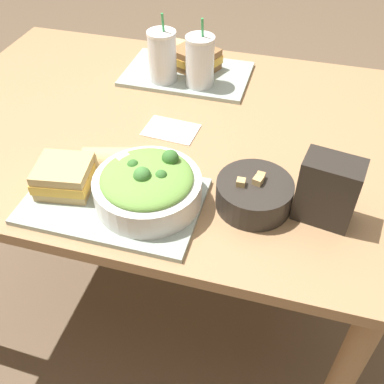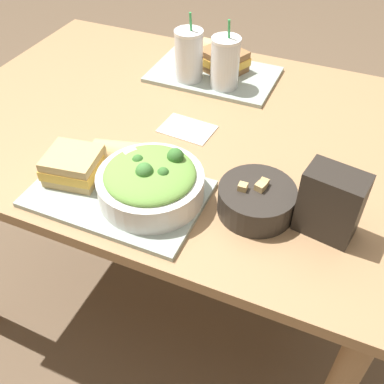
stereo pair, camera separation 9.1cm
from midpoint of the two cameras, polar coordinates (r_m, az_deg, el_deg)
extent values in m
plane|color=brown|center=(1.79, -4.69, -12.31)|extent=(12.00, 12.00, 0.00)
cube|color=#A37A51|center=(1.24, -6.68, 8.18)|extent=(1.28, 0.93, 0.03)
cylinder|color=#A37A51|center=(1.99, -17.39, 7.67)|extent=(0.06, 0.06, 0.75)
cylinder|color=#A37A51|center=(1.74, 17.50, 1.79)|extent=(0.06, 0.06, 0.75)
cube|color=#99A89E|center=(1.00, -12.46, -1.22)|extent=(0.38, 0.24, 0.01)
cube|color=#99A89E|center=(1.44, -2.50, 14.69)|extent=(0.38, 0.24, 0.01)
cylinder|color=white|center=(0.96, -8.34, 0.13)|extent=(0.23, 0.23, 0.06)
ellipsoid|color=#6B9E42|center=(0.94, -8.54, 1.67)|extent=(0.20, 0.20, 0.04)
sphere|color=#38702D|center=(0.95, -10.24, 3.24)|extent=(0.03, 0.03, 0.03)
sphere|color=#38702D|center=(0.91, -6.78, 1.91)|extent=(0.03, 0.03, 0.03)
sphere|color=#38702D|center=(0.95, -5.51, 4.20)|extent=(0.04, 0.04, 0.04)
sphere|color=#427F38|center=(0.91, -9.19, 1.94)|extent=(0.04, 0.04, 0.04)
cube|color=beige|center=(0.97, -10.73, 3.51)|extent=(0.06, 0.05, 0.01)
cube|color=beige|center=(0.96, -7.73, 3.74)|extent=(0.05, 0.03, 0.01)
cylinder|color=#2D2823|center=(0.96, 5.22, -0.40)|extent=(0.16, 0.16, 0.06)
cylinder|color=brown|center=(0.94, 5.31, 0.66)|extent=(0.15, 0.15, 0.01)
cube|color=tan|center=(0.95, 5.99, 1.78)|extent=(0.02, 0.02, 0.02)
cube|color=tan|center=(0.93, 3.45, 1.02)|extent=(0.02, 0.02, 0.02)
cube|color=tan|center=(0.93, 5.62, 1.23)|extent=(0.02, 0.02, 0.02)
cube|color=tan|center=(1.04, -18.08, 0.87)|extent=(0.13, 0.12, 0.02)
cube|color=#EFB742|center=(1.03, -18.34, 1.78)|extent=(0.14, 0.13, 0.02)
cube|color=tan|center=(1.02, -18.60, 2.71)|extent=(0.13, 0.12, 0.02)
cylinder|color=tan|center=(1.05, -12.97, 3.82)|extent=(0.13, 0.09, 0.06)
cylinder|color=beige|center=(1.04, -10.03, 3.83)|extent=(0.02, 0.05, 0.06)
cube|color=olive|center=(1.45, -1.41, 15.66)|extent=(0.16, 0.15, 0.02)
cube|color=#EFB742|center=(1.44, -1.42, 16.43)|extent=(0.16, 0.15, 0.02)
cube|color=olive|center=(1.43, -1.44, 17.22)|extent=(0.16, 0.15, 0.02)
cylinder|color=tan|center=(1.50, -2.55, 17.55)|extent=(0.10, 0.07, 0.06)
cylinder|color=beige|center=(1.48, -0.91, 17.25)|extent=(0.01, 0.06, 0.06)
cylinder|color=silver|center=(1.37, -5.75, 16.56)|extent=(0.08, 0.08, 0.14)
cylinder|color=black|center=(1.37, -5.73, 16.24)|extent=(0.07, 0.07, 0.11)
cylinder|color=white|center=(1.34, -5.99, 19.40)|extent=(0.08, 0.08, 0.01)
cylinder|color=green|center=(1.32, -5.81, 20.43)|extent=(0.01, 0.02, 0.06)
cylinder|color=silver|center=(1.34, -1.02, 16.03)|extent=(0.08, 0.08, 0.14)
cylinder|color=maroon|center=(1.34, -1.02, 15.71)|extent=(0.07, 0.07, 0.11)
cylinder|color=white|center=(1.30, -1.06, 18.90)|extent=(0.08, 0.08, 0.01)
cylinder|color=green|center=(1.29, -0.80, 19.95)|extent=(0.01, 0.02, 0.06)
cube|color=#28231E|center=(0.93, 14.25, 0.05)|extent=(0.13, 0.09, 0.15)
cube|color=silver|center=(1.19, -4.89, 7.76)|extent=(0.14, 0.11, 0.00)
camera|label=1|loc=(0.05, -92.87, -2.68)|focal=42.00mm
camera|label=2|loc=(0.05, 87.13, 2.68)|focal=42.00mm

